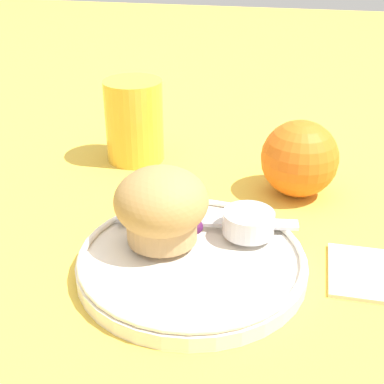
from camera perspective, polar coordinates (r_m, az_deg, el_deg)
ground_plane at (r=0.49m, az=2.15°, el=-7.89°), size 3.00×3.00×0.00m
plate at (r=0.48m, az=-0.03°, el=-7.39°), size 0.20×0.20×0.02m
muffin at (r=0.48m, az=-3.29°, el=-1.53°), size 0.08×0.08×0.07m
cream_ramekin at (r=0.50m, az=6.05°, el=-3.14°), size 0.05×0.05×0.02m
berry_pair at (r=0.50m, az=-0.42°, el=-3.63°), size 0.03×0.01×0.01m
butter_knife at (r=0.52m, az=1.56°, el=-3.13°), size 0.18×0.04×0.00m
orange_fruit at (r=0.61m, az=11.40°, el=3.51°), size 0.09×0.09×0.09m
juice_glass at (r=0.69m, az=-6.18°, el=7.55°), size 0.07×0.07×0.10m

